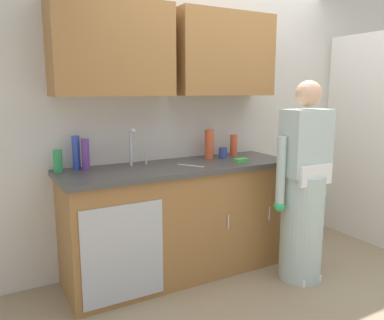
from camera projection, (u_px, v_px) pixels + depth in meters
ground_plane at (284, 292)px, 2.99m from camera, size 9.00×9.00×0.00m
kitchen_wall_with_uppers at (204, 98)px, 3.52m from camera, size 4.80×0.44×2.70m
closet_door_panel at (371, 141)px, 3.84m from camera, size 0.04×1.10×2.10m
counter_cabinet at (179, 222)px, 3.25m from camera, size 1.90×0.62×0.90m
countertop at (179, 167)px, 3.17m from camera, size 1.96×0.66×0.04m
sink at (142, 170)px, 3.02m from camera, size 0.50×0.36×0.35m
person_at_sink at (303, 198)px, 3.10m from camera, size 0.55×0.34×1.62m
bottle_cleaner_spray at (58, 161)px, 2.85m from camera, size 0.07×0.07×0.17m
bottle_dish_liquid at (234, 145)px, 3.59m from camera, size 0.07×0.07×0.20m
bottle_water_tall at (76, 153)px, 2.95m from camera, size 0.06×0.06×0.26m
bottle_water_short at (209, 144)px, 3.45m from camera, size 0.08×0.08×0.26m
bottle_soap at (86, 155)px, 2.92m from camera, size 0.06×0.06×0.24m
cup_by_sink at (223, 153)px, 3.46m from camera, size 0.08×0.08×0.10m
knife_on_counter at (191, 165)px, 3.12m from camera, size 0.14×0.22×0.01m
sponge at (241, 160)px, 3.28m from camera, size 0.11×0.07×0.03m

